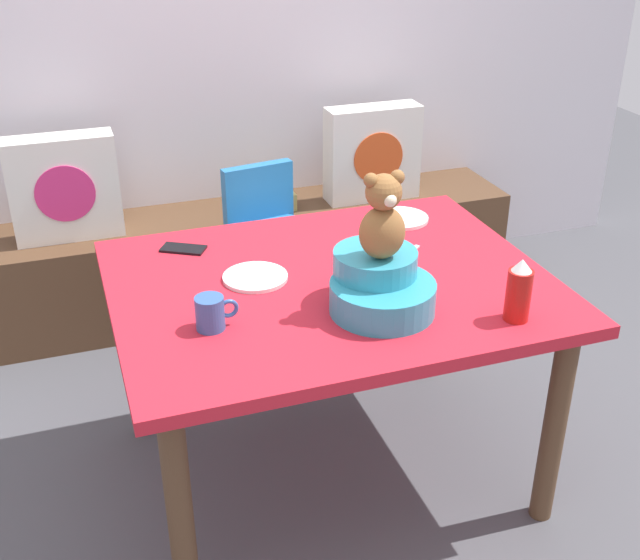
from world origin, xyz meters
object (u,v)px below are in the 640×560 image
dinner_plate_near (400,218)px  ketchup_bottle (519,291)px  highchair (272,237)px  teddy_bear (383,218)px  cell_phone (183,249)px  pillow_floral_right (372,153)px  infant_seat_teal (380,286)px  dining_table (330,307)px  book_stack (272,201)px  coffee_mug (211,313)px  dinner_plate_far (255,277)px  pillow_floral_left (64,188)px

dinner_plate_near → ketchup_bottle: bearing=-89.0°
highchair → teddy_bear: teddy_bear is taller
highchair → cell_phone: (-0.43, -0.47, 0.22)m
pillow_floral_right → infant_seat_teal: 1.58m
dining_table → ketchup_bottle: (0.41, -0.39, 0.18)m
book_stack → coffee_mug: (-0.57, -1.43, 0.29)m
dinner_plate_near → dining_table: bearing=-137.7°
book_stack → cell_phone: size_ratio=1.39×
coffee_mug → dinner_plate_far: (0.19, 0.24, -0.04)m
coffee_mug → dinner_plate_far: coffee_mug is taller
pillow_floral_right → infant_seat_teal: same height
teddy_bear → coffee_mug: bearing=174.6°
teddy_bear → ketchup_bottle: 0.43m
teddy_bear → pillow_floral_left: bearing=118.8°
book_stack → dining_table: bearing=-97.6°
ketchup_bottle → dinner_plate_far: bearing=142.9°
highchair → coffee_mug: (-0.45, -1.00, 0.27)m
highchair → coffee_mug: coffee_mug is taller
pillow_floral_right → teddy_bear: bearing=-111.8°
ketchup_bottle → dinner_plate_far: (-0.62, 0.47, -0.08)m
book_stack → highchair: (-0.12, -0.44, 0.02)m
book_stack → infant_seat_teal: 1.51m
cell_phone → dinner_plate_near: bearing=-59.5°
dinner_plate_near → infant_seat_teal: bearing=-119.5°
coffee_mug → cell_phone: coffee_mug is taller
dinner_plate_near → cell_phone: 0.78m
teddy_bear → ketchup_bottle: size_ratio=1.35×
book_stack → infant_seat_teal: (-0.10, -1.48, 0.31)m
infant_seat_teal → dinner_plate_far: (-0.29, 0.29, -0.07)m
teddy_bear → infant_seat_teal: bearing=90.0°
coffee_mug → ketchup_bottle: bearing=-15.7°
ketchup_bottle → infant_seat_teal: bearing=151.4°
ketchup_bottle → coffee_mug: 0.84m
book_stack → dinner_plate_far: (-0.39, -1.19, 0.25)m
infant_seat_teal → dinner_plate_near: (0.32, 0.57, -0.07)m
dining_table → ketchup_bottle: 0.59m
ketchup_bottle → book_stack: bearing=98.1°
highchair → dinner_plate_near: size_ratio=3.95×
dinner_plate_near → coffee_mug: bearing=-146.8°
teddy_bear → cell_phone: size_ratio=1.74×
book_stack → ketchup_bottle: size_ratio=1.08×
cell_phone → highchair: bearing=-11.8°
pillow_floral_left → cell_phone: size_ratio=3.06×
pillow_floral_right → book_stack: size_ratio=2.20×
coffee_mug → pillow_floral_left: bearing=102.9°
teddy_bear → dinner_plate_near: size_ratio=1.25×
teddy_bear → coffee_mug: teddy_bear is taller
pillow_floral_left → infant_seat_teal: bearing=-61.2°
pillow_floral_right → ketchup_bottle: size_ratio=2.38×
pillow_floral_right → infant_seat_teal: (-0.58, -1.46, 0.13)m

